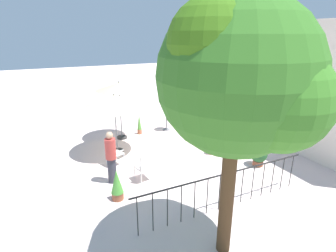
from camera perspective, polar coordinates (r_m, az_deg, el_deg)
The scene contains 15 objects.
ground_plane at distance 10.38m, azimuth -1.22°, elevation -5.47°, with size 60.00×60.00×0.00m, color beige.
villa_facade at distance 12.29m, azimuth 19.16°, elevation 8.98°, with size 10.83×0.30×4.75m, color silver.
terrace_railing at distance 7.12m, azimuth 12.13°, elevation -12.08°, with size 0.03×5.10×1.01m.
shade_tree at distance 4.71m, azimuth 15.10°, elevation 9.98°, with size 2.89×2.75×4.99m.
patio_umbrella_0 at distance 11.23m, azimuth -10.34°, elevation 8.10°, with size 1.89×1.89×2.48m.
patio_umbrella_1 at distance 9.92m, azimuth -11.32°, elevation 5.09°, with size 2.38×2.38×2.27m.
cafe_table_0 at distance 12.52m, azimuth -0.35°, elevation 1.36°, with size 0.62×0.62×0.73m.
patio_chair_0 at distance 9.33m, azimuth -11.54°, elevation -5.48°, with size 0.60×0.58×0.85m.
patio_chair_1 at distance 8.26m, azimuth -4.80°, elevation -8.38°, with size 0.53×0.54×0.91m.
potted_plant_0 at distance 11.09m, azimuth 5.80°, elevation -2.68°, with size 0.27×0.27×0.42m.
potted_plant_1 at distance 12.10m, azimuth -6.08°, elevation 0.32°, with size 0.20×0.20×0.91m.
potted_plant_2 at distance 10.21m, azimuth 9.25°, elevation -4.40°, with size 0.27×0.27×0.52m.
potted_plant_3 at distance 7.54m, azimuth -10.76°, elevation -12.14°, with size 0.34×0.34×0.89m.
potted_plant_4 at distance 9.71m, azimuth 18.69°, elevation -5.86°, with size 0.57×0.57×0.71m.
standing_person at distance 8.20m, azimuth -11.98°, elevation -6.43°, with size 0.33×0.33×1.63m.
Camera 1 is at (8.60, -3.89, 4.31)m, focal length 28.76 mm.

